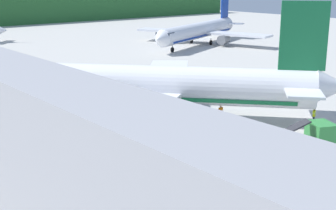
% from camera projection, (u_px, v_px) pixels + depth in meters
% --- Properties ---
extents(ground, '(240.00, 320.00, 0.20)m').
position_uv_depth(ground, '(95.00, 68.00, 76.04)').
color(ground, '#B7B5AD').
extents(terminal_building, '(4.00, 41.45, 9.56)m').
position_uv_depth(terminal_building, '(41.00, 167.00, 23.16)').
color(terminal_building, '#99999E').
rests_on(terminal_building, ground).
extents(airliner_foreground, '(30.59, 33.61, 11.90)m').
position_uv_depth(airliner_foreground, '(139.00, 85.00, 47.60)').
color(airliner_foreground, white).
rests_on(airliner_foreground, ground).
extents(airliner_mid_apron, '(35.72, 30.01, 10.66)m').
position_uv_depth(airliner_mid_apron, '(200.00, 31.00, 101.33)').
color(airliner_mid_apron, silver).
rests_on(airliner_mid_apron, ground).
extents(service_truck_baggage, '(7.13, 4.75, 2.76)m').
position_uv_depth(service_truck_baggage, '(307.00, 138.00, 38.33)').
color(service_truck_baggage, '#338C3F').
rests_on(service_truck_baggage, ground).
extents(cargo_container_near, '(2.29, 2.29, 1.84)m').
position_uv_depth(cargo_container_near, '(154.00, 203.00, 27.91)').
color(cargo_container_near, '#333338').
rests_on(cargo_container_near, ground).
extents(crew_marshaller, '(0.63, 0.27, 1.63)m').
position_uv_depth(crew_marshaller, '(221.00, 112.00, 46.69)').
color(crew_marshaller, '#191E33').
rests_on(crew_marshaller, ground).
extents(crew_loader_left, '(0.59, 0.38, 1.73)m').
position_uv_depth(crew_loader_left, '(197.00, 136.00, 39.27)').
color(crew_loader_left, '#191E33').
rests_on(crew_loader_left, ground).
extents(crew_loader_right, '(0.26, 0.63, 1.63)m').
position_uv_depth(crew_loader_right, '(227.00, 171.00, 32.23)').
color(crew_loader_right, '#191E33').
rests_on(crew_loader_right, ground).
extents(crew_supervisor, '(0.59, 0.38, 1.63)m').
position_uv_depth(crew_supervisor, '(314.00, 115.00, 45.69)').
color(crew_supervisor, '#191E33').
rests_on(crew_supervisor, ground).
extents(apron_guide_line, '(0.30, 60.00, 0.01)m').
position_uv_depth(apron_guide_line, '(158.00, 129.00, 44.35)').
color(apron_guide_line, yellow).
rests_on(apron_guide_line, ground).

